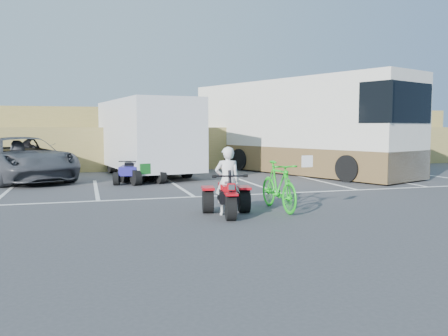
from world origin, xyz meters
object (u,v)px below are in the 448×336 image
object	(u,v)px
green_dirt_bike	(278,186)
rv_motorhome	(296,133)
red_trike_atv	(228,216)
quad_atv_green	(143,183)
cargo_trailer	(147,135)
rider	(227,181)
grey_pickup	(22,159)
quad_atv_blue	(130,184)

from	to	relation	value
green_dirt_bike	rv_motorhome	xyz separation A→B (m)	(4.56, 8.88, 1.13)
red_trike_atv	quad_atv_green	world-z (taller)	quad_atv_green
green_dirt_bike	quad_atv_green	distance (m)	7.04
quad_atv_green	red_trike_atv	bearing A→B (deg)	-97.43
cargo_trailer	red_trike_atv	bearing A→B (deg)	-95.69
rider	cargo_trailer	size ratio (longest dim) A/B	0.22
cargo_trailer	rv_motorhome	distance (m)	6.58
rider	rv_motorhome	distance (m)	10.89
grey_pickup	quad_atv_green	xyz separation A→B (m)	(4.26, -2.12, -0.82)
red_trike_atv	cargo_trailer	size ratio (longest dim) A/B	0.22
quad_atv_green	rv_motorhome	bearing A→B (deg)	1.42
quad_atv_blue	rider	bearing A→B (deg)	-63.14
red_trike_atv	grey_pickup	world-z (taller)	grey_pickup
red_trike_atv	green_dirt_bike	distance (m)	1.55
quad_atv_blue	quad_atv_green	size ratio (longest dim) A/B	0.84
cargo_trailer	quad_atv_blue	xyz separation A→B (m)	(-0.98, -2.82, -1.69)
red_trike_atv	grey_pickup	xyz separation A→B (m)	(-5.41, 9.01, 0.82)
cargo_trailer	green_dirt_bike	bearing A→B (deg)	-87.21
green_dirt_bike	quad_atv_blue	size ratio (longest dim) A/B	1.51
cargo_trailer	quad_atv_blue	size ratio (longest dim) A/B	5.32
grey_pickup	rider	bearing A→B (deg)	-81.86
green_dirt_bike	grey_pickup	bearing A→B (deg)	126.96
quad_atv_blue	grey_pickup	bearing A→B (deg)	163.84
green_dirt_bike	quad_atv_green	size ratio (longest dim) A/B	1.27
rider	rv_motorhome	size ratio (longest dim) A/B	0.14
grey_pickup	quad_atv_blue	world-z (taller)	grey_pickup
rider	cargo_trailer	distance (m)	9.60
green_dirt_bike	grey_pickup	distance (m)	11.00
red_trike_atv	rv_motorhome	xyz separation A→B (m)	(5.94, 9.24, 1.73)
rider	quad_atv_green	world-z (taller)	rider
rider	green_dirt_bike	distance (m)	1.39
grey_pickup	red_trike_atv	bearing A→B (deg)	-82.41
rider	green_dirt_bike	bearing A→B (deg)	-160.91
grey_pickup	quad_atv_green	size ratio (longest dim) A/B	3.77
grey_pickup	rv_motorhome	world-z (taller)	rv_motorhome
quad_atv_blue	quad_atv_green	xyz separation A→B (m)	(0.45, 0.03, 0.00)
red_trike_atv	rider	xyz separation A→B (m)	(0.03, 0.15, 0.79)
quad_atv_blue	cargo_trailer	bearing A→B (deg)	84.22
grey_pickup	quad_atv_green	distance (m)	4.83
rider	grey_pickup	bearing A→B (deg)	-48.23
quad_atv_blue	red_trike_atv	bearing A→B (deg)	-63.64
rider	quad_atv_green	size ratio (longest dim) A/B	1.00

